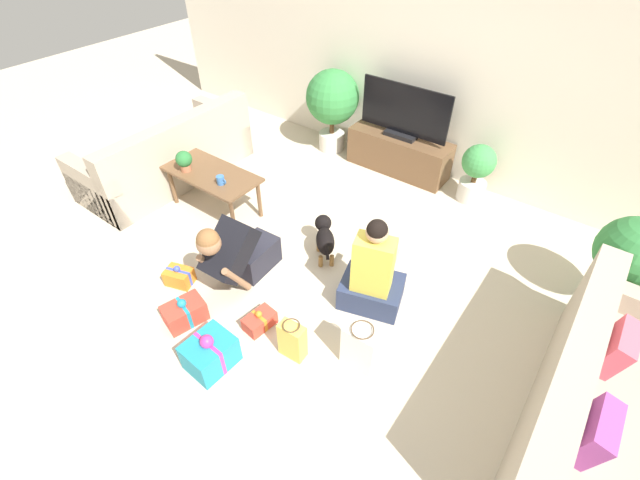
{
  "coord_description": "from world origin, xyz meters",
  "views": [
    {
      "loc": [
        1.74,
        -1.97,
        2.92
      ],
      "look_at": [
        0.07,
        0.28,
        0.45
      ],
      "focal_mm": 24.0,
      "sensor_mm": 36.0,
      "label": 1
    }
  ],
  "objects_px": {
    "potted_plant_back_right": "(477,170)",
    "dog": "(325,236)",
    "gift_box_c": "(179,276)",
    "gift_box_d": "(210,353)",
    "person_kneeling": "(238,252)",
    "mug": "(221,180)",
    "sofa_right": "(601,416)",
    "gift_bag_b": "(292,340)",
    "gift_box_a": "(260,321)",
    "gift_box_b": "(185,312)",
    "tv": "(404,115)",
    "gift_bag_a": "(361,347)",
    "person_sitting": "(373,276)",
    "tabletop_plant": "(184,160)",
    "sofa_left": "(169,157)",
    "coffee_table": "(212,177)",
    "potted_plant_corner_right": "(632,254)",
    "tv_console": "(399,153)",
    "potted_plant_back_left": "(332,101)"
  },
  "relations": [
    {
      "from": "gift_box_c",
      "to": "tabletop_plant",
      "type": "relative_size",
      "value": 1.25
    },
    {
      "from": "tv",
      "to": "gift_box_d",
      "type": "xyz_separation_m",
      "value": [
        0.23,
        -3.33,
        -0.61
      ]
    },
    {
      "from": "potted_plant_back_right",
      "to": "mug",
      "type": "distance_m",
      "value": 2.77
    },
    {
      "from": "tv",
      "to": "tabletop_plant",
      "type": "xyz_separation_m",
      "value": [
        -1.45,
        -2.05,
        -0.14
      ]
    },
    {
      "from": "mug",
      "to": "gift_box_c",
      "type": "bearing_deg",
      "value": -70.76
    },
    {
      "from": "person_kneeling",
      "to": "person_sitting",
      "type": "bearing_deg",
      "value": 20.11
    },
    {
      "from": "gift_box_c",
      "to": "gift_bag_b",
      "type": "height_order",
      "value": "gift_bag_b"
    },
    {
      "from": "dog",
      "to": "gift_bag_b",
      "type": "height_order",
      "value": "gift_bag_b"
    },
    {
      "from": "sofa_left",
      "to": "gift_box_c",
      "type": "xyz_separation_m",
      "value": [
        1.48,
        -1.12,
        -0.21
      ]
    },
    {
      "from": "sofa_left",
      "to": "mug",
      "type": "height_order",
      "value": "sofa_left"
    },
    {
      "from": "dog",
      "to": "coffee_table",
      "type": "bearing_deg",
      "value": -36.82
    },
    {
      "from": "tv",
      "to": "mug",
      "type": "xyz_separation_m",
      "value": [
        -0.97,
        -2.01,
        -0.22
      ]
    },
    {
      "from": "tv",
      "to": "mug",
      "type": "relative_size",
      "value": 9.21
    },
    {
      "from": "gift_box_b",
      "to": "person_kneeling",
      "type": "bearing_deg",
      "value": 85.64
    },
    {
      "from": "sofa_left",
      "to": "dog",
      "type": "xyz_separation_m",
      "value": [
        2.32,
        -0.0,
        -0.06
      ]
    },
    {
      "from": "dog",
      "to": "gift_bag_a",
      "type": "bearing_deg",
      "value": 96.78
    },
    {
      "from": "tv_console",
      "to": "gift_box_a",
      "type": "xyz_separation_m",
      "value": [
        0.28,
        -2.85,
        -0.17
      ]
    },
    {
      "from": "potted_plant_corner_right",
      "to": "tabletop_plant",
      "type": "distance_m",
      "value": 4.16
    },
    {
      "from": "person_sitting",
      "to": "gift_box_d",
      "type": "bearing_deg",
      "value": 45.58
    },
    {
      "from": "gift_box_a",
      "to": "tabletop_plant",
      "type": "height_order",
      "value": "tabletop_plant"
    },
    {
      "from": "person_sitting",
      "to": "gift_box_d",
      "type": "height_order",
      "value": "person_sitting"
    },
    {
      "from": "sofa_right",
      "to": "tabletop_plant",
      "type": "height_order",
      "value": "sofa_right"
    },
    {
      "from": "tv_console",
      "to": "potted_plant_back_left",
      "type": "relative_size",
      "value": 1.19
    },
    {
      "from": "gift_bag_a",
      "to": "mug",
      "type": "distance_m",
      "value": 2.22
    },
    {
      "from": "sofa_left",
      "to": "potted_plant_back_left",
      "type": "height_order",
      "value": "potted_plant_back_left"
    },
    {
      "from": "sofa_right",
      "to": "gift_bag_a",
      "type": "bearing_deg",
      "value": 105.53
    },
    {
      "from": "gift_bag_a",
      "to": "person_sitting",
      "type": "bearing_deg",
      "value": 114.15
    },
    {
      "from": "coffee_table",
      "to": "gift_box_b",
      "type": "relative_size",
      "value": 2.82
    },
    {
      "from": "gift_bag_b",
      "to": "tabletop_plant",
      "type": "xyz_separation_m",
      "value": [
        -2.13,
        0.84,
        0.43
      ]
    },
    {
      "from": "sofa_right",
      "to": "gift_bag_b",
      "type": "bearing_deg",
      "value": 108.55
    },
    {
      "from": "tabletop_plant",
      "to": "gift_box_b",
      "type": "bearing_deg",
      "value": -43.3
    },
    {
      "from": "tv_console",
      "to": "potted_plant_back_left",
      "type": "xyz_separation_m",
      "value": [
        -0.98,
        -0.05,
        0.44
      ]
    },
    {
      "from": "gift_bag_b",
      "to": "sofa_left",
      "type": "bearing_deg",
      "value": 158.86
    },
    {
      "from": "gift_box_d",
      "to": "potted_plant_corner_right",
      "type": "bearing_deg",
      "value": 47.16
    },
    {
      "from": "gift_box_a",
      "to": "gift_box_b",
      "type": "height_order",
      "value": "gift_box_b"
    },
    {
      "from": "dog",
      "to": "gift_box_d",
      "type": "xyz_separation_m",
      "value": [
        0.04,
        -1.53,
        -0.09
      ]
    },
    {
      "from": "dog",
      "to": "gift_bag_b",
      "type": "relative_size",
      "value": 1.23
    },
    {
      "from": "potted_plant_corner_right",
      "to": "coffee_table",
      "type": "bearing_deg",
      "value": -163.97
    },
    {
      "from": "potted_plant_corner_right",
      "to": "gift_box_c",
      "type": "height_order",
      "value": "potted_plant_corner_right"
    },
    {
      "from": "person_sitting",
      "to": "gift_bag_b",
      "type": "bearing_deg",
      "value": 58.68
    },
    {
      "from": "person_sitting",
      "to": "gift_box_a",
      "type": "bearing_deg",
      "value": 35.05
    },
    {
      "from": "dog",
      "to": "potted_plant_corner_right",
      "type": "bearing_deg",
      "value": 160.38
    },
    {
      "from": "person_kneeling",
      "to": "potted_plant_corner_right",
      "type": "bearing_deg",
      "value": 28.48
    },
    {
      "from": "potted_plant_back_right",
      "to": "dog",
      "type": "xyz_separation_m",
      "value": [
        -0.79,
        -1.76,
        -0.16
      ]
    },
    {
      "from": "tv_console",
      "to": "mug",
      "type": "xyz_separation_m",
      "value": [
        -0.97,
        -2.01,
        0.29
      ]
    },
    {
      "from": "gift_box_c",
      "to": "mug",
      "type": "distance_m",
      "value": 1.06
    },
    {
      "from": "person_kneeling",
      "to": "mug",
      "type": "distance_m",
      "value": 0.94
    },
    {
      "from": "gift_box_c",
      "to": "gift_box_d",
      "type": "height_order",
      "value": "gift_box_d"
    },
    {
      "from": "person_kneeling",
      "to": "mug",
      "type": "relative_size",
      "value": 6.82
    },
    {
      "from": "gift_box_b",
      "to": "gift_box_d",
      "type": "relative_size",
      "value": 1.02
    }
  ]
}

